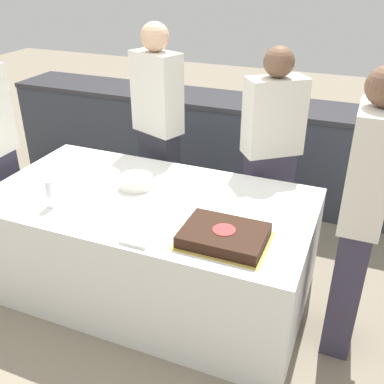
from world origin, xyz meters
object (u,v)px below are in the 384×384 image
(person_cutting_cake, at_px, (271,155))
(person_seated_right, at_px, (360,219))
(plate_stack, at_px, (136,182))
(person_standing_back, at_px, (158,130))
(cake, at_px, (224,236))
(wine_glass, at_px, (50,189))

(person_cutting_cake, relative_size, person_seated_right, 0.95)
(plate_stack, relative_size, person_standing_back, 0.13)
(person_cutting_cake, height_order, person_standing_back, person_standing_back)
(person_cutting_cake, xyz_separation_m, person_standing_back, (-0.89, -0.00, 0.06))
(cake, height_order, person_seated_right, person_seated_right)
(plate_stack, bearing_deg, person_seated_right, -4.21)
(plate_stack, xyz_separation_m, wine_glass, (-0.35, -0.42, 0.08))
(person_cutting_cake, bearing_deg, person_standing_back, -37.69)
(wine_glass, bearing_deg, person_cutting_cake, 44.91)
(plate_stack, bearing_deg, person_standing_back, 103.33)
(cake, relative_size, person_standing_back, 0.29)
(cake, relative_size, wine_glass, 2.78)
(plate_stack, height_order, person_cutting_cake, person_cutting_cake)
(person_seated_right, bearing_deg, wine_glass, -79.72)
(wine_glass, distance_m, person_standing_back, 1.10)
(wine_glass, bearing_deg, plate_stack, 49.85)
(cake, bearing_deg, person_seated_right, 23.22)
(cake, distance_m, plate_stack, 0.83)
(person_standing_back, bearing_deg, wine_glass, 101.13)
(person_cutting_cake, height_order, person_seated_right, person_seated_right)
(cake, height_order, person_cutting_cake, person_cutting_cake)
(cake, height_order, wine_glass, wine_glass)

